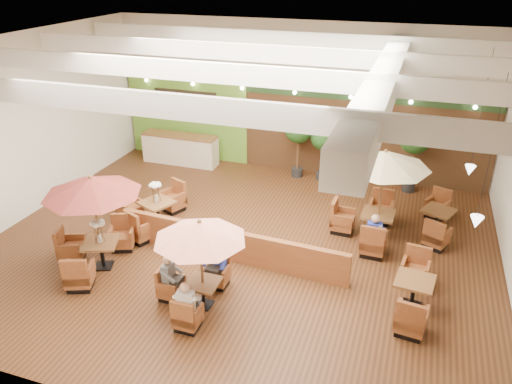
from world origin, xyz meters
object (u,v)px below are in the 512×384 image
at_px(topiary_1, 323,140).
at_px(table_1, 198,244).
at_px(service_counter, 180,149).
at_px(table_5, 437,221).
at_px(table_4, 413,294).
at_px(table_3, 150,210).
at_px(diner_4, 374,231).
at_px(diner_1, 217,259).
at_px(table_2, 380,175).
at_px(diner_2, 170,273).
at_px(table_0, 92,203).
at_px(topiary_0, 299,132).
at_px(booth_divider, 229,245).
at_px(topiary_2, 415,141).
at_px(diner_3, 374,231).
at_px(diner_0, 186,300).

bearing_deg(topiary_1, table_1, -97.94).
relative_size(service_counter, table_5, 1.14).
bearing_deg(table_4, table_3, 174.90).
xyz_separation_m(table_4, diner_4, (-1.15, 1.98, 0.39)).
bearing_deg(diner_1, table_2, -131.43).
height_order(table_2, diner_2, table_2).
height_order(table_0, diner_1, table_0).
bearing_deg(table_5, topiary_1, 169.23).
distance_m(table_4, diner_2, 5.70).
bearing_deg(table_1, topiary_0, 88.16).
bearing_deg(table_0, diner_1, -17.87).
xyz_separation_m(topiary_1, diner_4, (2.41, -4.60, -0.77)).
distance_m(booth_divider, topiary_1, 6.30).
bearing_deg(booth_divider, topiary_2, 57.87).
relative_size(table_2, diner_3, 3.37).
distance_m(table_3, diner_1, 3.93).
distance_m(booth_divider, diner_1, 1.23).
xyz_separation_m(booth_divider, table_0, (-3.09, -1.39, 1.43)).
distance_m(table_0, table_2, 7.71).
distance_m(topiary_2, diner_2, 9.60).
distance_m(table_2, topiary_1, 4.32).
bearing_deg(booth_divider, table_2, 38.24).
distance_m(diner_0, diner_1, 1.67).
bearing_deg(diner_0, diner_2, 126.58).
bearing_deg(table_3, diner_3, 27.06).
xyz_separation_m(table_3, table_5, (8.30, 2.27, -0.10)).
distance_m(table_2, diner_3, 1.57).
bearing_deg(topiary_0, service_counter, -177.56).
bearing_deg(diner_2, topiary_1, 166.88).
bearing_deg(booth_divider, table_0, -152.43).
relative_size(diner_2, diner_3, 0.89).
height_order(diner_2, diner_4, diner_4).
bearing_deg(table_2, diner_0, -121.00).
distance_m(table_4, topiary_0, 8.07).
relative_size(service_counter, table_2, 1.10).
xyz_separation_m(table_3, topiary_1, (4.25, 4.97, 1.07)).
bearing_deg(table_3, table_2, 35.65).
xyz_separation_m(diner_1, diner_2, (-0.84, -0.84, -0.04)).
distance_m(topiary_0, topiary_2, 4.02).
bearing_deg(diner_2, table_5, 132.36).
height_order(table_3, table_4, table_3).
distance_m(table_3, topiary_2, 8.99).
bearing_deg(diner_3, diner_1, -146.64).
bearing_deg(table_2, topiary_0, 133.62).
bearing_deg(topiary_0, diner_2, -97.13).
bearing_deg(table_5, service_counter, -171.62).
height_order(topiary_0, diner_0, topiary_0).
relative_size(service_counter, table_0, 1.09).
relative_size(service_counter, table_1, 1.30).
xyz_separation_m(topiary_0, diner_3, (3.31, -4.60, -0.98)).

